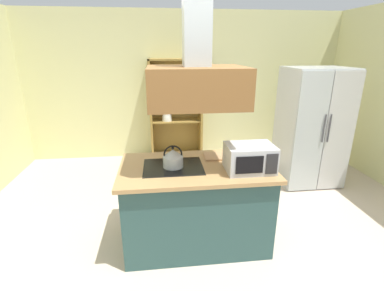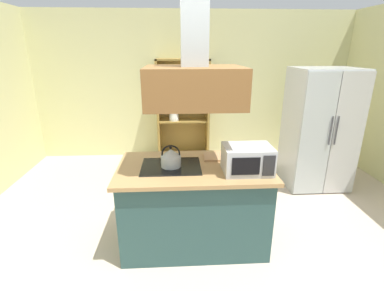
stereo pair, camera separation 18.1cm
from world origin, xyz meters
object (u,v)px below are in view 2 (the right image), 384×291
Objects in this scene: refrigerator at (319,129)px; microwave at (247,159)px; dish_cabinet at (183,116)px; cutting_board at (219,157)px; kettle at (171,158)px.

refrigerator reaches higher than microwave.
microwave is at bearing -78.76° from dish_cabinet.
cutting_board is (-1.67, -1.08, 0.02)m from refrigerator.
dish_cabinet reaches higher than kettle.
kettle is 0.76m from microwave.
refrigerator is 2.07m from microwave.
kettle is at bearing 167.06° from microwave.
microwave reaches higher than kettle.
kettle reaches higher than cutting_board.
cutting_board is at bearing -147.03° from refrigerator.
microwave is (0.55, -2.76, 0.20)m from dish_cabinet.
microwave is (-1.46, -1.47, 0.14)m from refrigerator.
cutting_board is (0.53, 0.22, -0.09)m from kettle.
cutting_board is at bearing 118.62° from microwave.
kettle is 0.50× the size of microwave.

